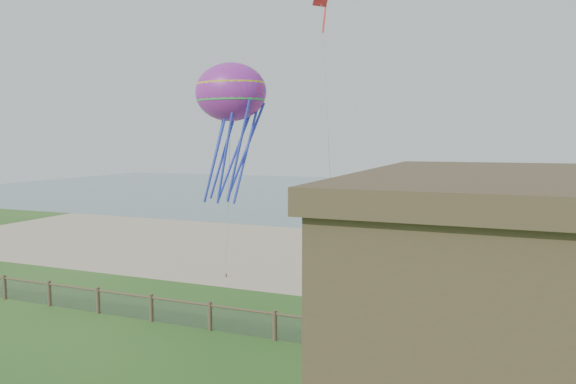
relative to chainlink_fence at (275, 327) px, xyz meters
name	(u,v)px	position (x,y,z in m)	size (l,w,h in m)	color
sand_beach	(364,258)	(0.00, 16.00, -0.55)	(72.00, 20.00, 0.02)	tan
ocean	(432,196)	(0.00, 60.00, -0.55)	(160.00, 68.00, 0.02)	slate
chainlink_fence	(275,327)	(0.00, 0.00, 0.00)	(36.20, 0.20, 1.25)	#4C3C2A
octopus_kite	(231,131)	(-4.50, 4.92, 8.04)	(3.69, 2.61, 7.60)	#FF284A
kite_red	(321,7)	(-0.72, 8.10, 14.60)	(1.03, 0.70, 2.10)	red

